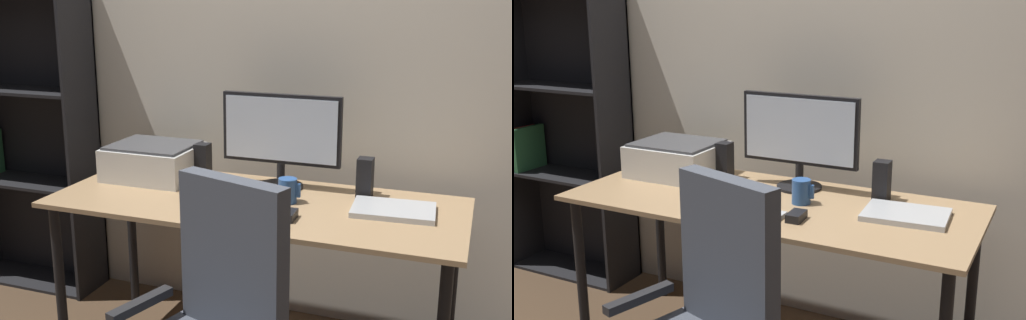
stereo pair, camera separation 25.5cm
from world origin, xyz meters
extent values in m
cube|color=beige|center=(0.00, 0.52, 1.30)|extent=(6.40, 0.10, 2.60)
cube|color=tan|center=(0.00, 0.00, 0.73)|extent=(1.71, 0.71, 0.02)
cylinder|color=black|center=(-0.79, -0.29, 0.36)|extent=(0.04, 0.04, 0.72)
cylinder|color=black|center=(-0.79, 0.29, 0.36)|extent=(0.04, 0.04, 0.72)
cylinder|color=black|center=(0.79, 0.29, 0.36)|extent=(0.04, 0.04, 0.72)
cylinder|color=black|center=(0.04, 0.21, 0.75)|extent=(0.20, 0.20, 0.01)
cylinder|color=black|center=(0.04, 0.21, 0.80)|extent=(0.04, 0.04, 0.10)
cube|color=black|center=(0.04, 0.21, 1.00)|extent=(0.54, 0.03, 0.31)
cube|color=silver|center=(0.04, 0.20, 1.00)|extent=(0.51, 0.01, 0.28)
cube|color=#B7BABC|center=(0.00, -0.19, 0.75)|extent=(0.29, 0.12, 0.02)
cube|color=black|center=(0.20, -0.17, 0.76)|extent=(0.06, 0.10, 0.03)
cylinder|color=#285193|center=(0.13, 0.02, 0.79)|extent=(0.08, 0.08, 0.10)
cube|color=#285193|center=(0.18, 0.02, 0.80)|extent=(0.02, 0.01, 0.06)
cube|color=#B7BABC|center=(0.56, 0.05, 0.75)|extent=(0.34, 0.25, 0.02)
cube|color=black|center=(-0.34, 0.20, 0.82)|extent=(0.06, 0.07, 0.17)
cube|color=black|center=(0.41, 0.20, 0.82)|extent=(0.06, 0.07, 0.17)
cube|color=silver|center=(-0.57, 0.15, 0.81)|extent=(0.40, 0.34, 0.15)
cube|color=#424244|center=(-0.57, 0.15, 0.90)|extent=(0.37, 0.31, 0.01)
cube|color=#474C56|center=(0.14, -0.59, 0.75)|extent=(0.40, 0.19, 0.52)
cube|color=#232326|center=(-0.14, -0.70, 0.58)|extent=(0.12, 0.26, 0.03)
cube|color=black|center=(-1.82, 0.31, 0.83)|extent=(0.02, 0.28, 1.67)
cube|color=black|center=(-1.07, 0.31, 0.83)|extent=(0.02, 0.28, 1.67)
cube|color=black|center=(-1.44, 0.45, 0.83)|extent=(0.77, 0.01, 1.67)
cube|color=black|center=(-1.44, 0.31, 0.01)|extent=(0.73, 0.26, 0.02)
cube|color=black|center=(-1.44, 0.31, 0.58)|extent=(0.73, 0.26, 0.02)
cube|color=black|center=(-1.44, 0.31, 1.08)|extent=(0.73, 0.26, 0.02)
cube|color=#B22D28|center=(-1.77, 0.30, 0.71)|extent=(0.02, 0.22, 0.24)
cube|color=#28478C|center=(-1.74, 0.30, 0.71)|extent=(0.03, 0.22, 0.24)
cube|color=#337242|center=(-1.71, 0.30, 0.72)|extent=(0.03, 0.22, 0.25)
camera|label=1|loc=(0.87, -2.32, 1.56)|focal=43.97mm
camera|label=2|loc=(1.11, -2.22, 1.56)|focal=43.97mm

